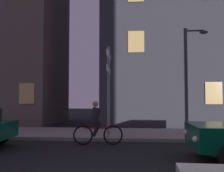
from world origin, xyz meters
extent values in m
cube|color=gray|center=(0.00, 7.45, 0.07)|extent=(40.00, 3.49, 0.14)
cylinder|color=gray|center=(-0.63, 6.03, 1.99)|extent=(0.12, 0.12, 3.71)
cube|color=white|center=(-0.63, 6.03, 3.50)|extent=(0.03, 1.45, 0.24)
cube|color=white|center=(-0.63, 6.03, 2.89)|extent=(0.03, 1.48, 0.24)
cylinder|color=black|center=(2.72, 3.87, 0.32)|extent=(0.64, 0.23, 0.64)
sphere|color=#F9EFCC|center=(1.92, 2.30, 0.66)|extent=(0.16, 0.16, 0.16)
sphere|color=#F9EFCC|center=(1.95, 3.59, 0.66)|extent=(0.16, 0.16, 0.16)
cylinder|color=black|center=(-4.52, 4.74, 0.32)|extent=(0.65, 0.26, 0.64)
torus|color=black|center=(-0.36, 5.04, 0.36)|extent=(0.72, 0.16, 0.72)
torus|color=black|center=(-1.45, 4.90, 0.36)|extent=(0.72, 0.16, 0.72)
cylinder|color=red|center=(-0.91, 4.97, 0.61)|extent=(1.00, 0.18, 0.04)
cylinder|color=#26262D|center=(-1.01, 4.96, 1.08)|extent=(0.49, 0.38, 0.61)
sphere|color=tan|center=(-1.01, 4.96, 1.50)|extent=(0.22, 0.22, 0.22)
cylinder|color=black|center=(-0.97, 5.05, 0.58)|extent=(0.35, 0.16, 0.55)
cylinder|color=black|center=(-0.95, 4.87, 0.58)|extent=(0.35, 0.16, 0.55)
cube|color=#F2C672|center=(-5.79, 9.93, 2.00)|extent=(0.90, 0.06, 1.20)
cube|color=#F2C672|center=(4.72, 9.70, 2.00)|extent=(0.90, 0.06, 1.20)
cube|color=#F2C672|center=(0.57, 9.70, 4.88)|extent=(0.90, 0.06, 1.20)
camera|label=1|loc=(0.35, -4.19, 1.67)|focal=40.15mm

